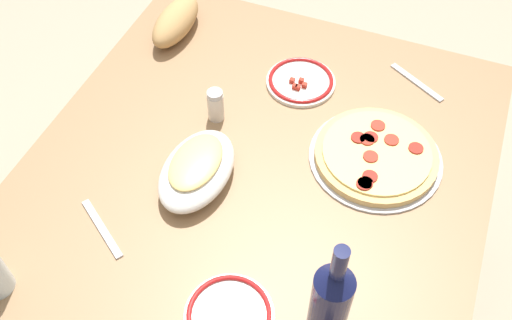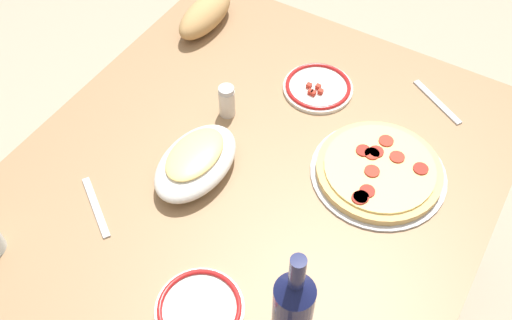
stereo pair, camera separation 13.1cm
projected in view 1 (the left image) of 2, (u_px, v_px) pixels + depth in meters
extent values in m
plane|color=tan|center=(256.00, 301.00, 1.89)|extent=(8.00, 8.00, 0.00)
cube|color=#93704C|center=(256.00, 172.00, 1.35)|extent=(1.14, 1.04, 0.03)
cylinder|color=#33302D|center=(188.00, 86.00, 2.03)|extent=(0.07, 0.07, 0.68)
cylinder|color=#33302D|center=(453.00, 163.00, 1.82)|extent=(0.07, 0.07, 0.68)
cylinder|color=#B7B7BC|center=(375.00, 158.00, 1.35)|extent=(0.31, 0.31, 0.01)
cylinder|color=#DBB26B|center=(376.00, 155.00, 1.34)|extent=(0.29, 0.29, 0.02)
cylinder|color=#EACC75|center=(377.00, 152.00, 1.34)|extent=(0.25, 0.25, 0.01)
cylinder|color=maroon|center=(358.00, 138.00, 1.36)|extent=(0.03, 0.03, 0.00)
cylinder|color=#B22D1E|center=(378.00, 126.00, 1.38)|extent=(0.03, 0.03, 0.00)
cylinder|color=maroon|center=(416.00, 148.00, 1.34)|extent=(0.03, 0.03, 0.00)
cylinder|color=maroon|center=(364.00, 184.00, 1.27)|extent=(0.03, 0.03, 0.00)
cylinder|color=#B22D1E|center=(392.00, 140.00, 1.35)|extent=(0.03, 0.03, 0.00)
cylinder|color=maroon|center=(370.00, 176.00, 1.29)|extent=(0.03, 0.03, 0.00)
cylinder|color=maroon|center=(371.00, 137.00, 1.36)|extent=(0.03, 0.03, 0.00)
cylinder|color=maroon|center=(365.00, 183.00, 1.27)|extent=(0.03, 0.03, 0.00)
cylinder|color=#B22D1E|center=(371.00, 156.00, 1.32)|extent=(0.03, 0.03, 0.00)
cylinder|color=#B22D1E|center=(367.00, 140.00, 1.35)|extent=(0.03, 0.03, 0.00)
ellipsoid|color=white|center=(197.00, 170.00, 1.29)|extent=(0.24, 0.15, 0.07)
ellipsoid|color=#AD2819|center=(196.00, 167.00, 1.28)|extent=(0.20, 0.12, 0.03)
ellipsoid|color=#EACC75|center=(196.00, 162.00, 1.27)|extent=(0.17, 0.10, 0.02)
cylinder|color=#141942|center=(329.00, 310.00, 1.01)|extent=(0.07, 0.07, 0.21)
cone|color=#141942|center=(336.00, 278.00, 0.92)|extent=(0.07, 0.07, 0.03)
cylinder|color=#141942|center=(340.00, 263.00, 0.88)|extent=(0.03, 0.03, 0.07)
cylinder|color=white|center=(229.00, 316.00, 1.11)|extent=(0.17, 0.17, 0.01)
torus|color=red|center=(229.00, 314.00, 1.11)|extent=(0.16, 0.16, 0.01)
cylinder|color=white|center=(301.00, 82.00, 1.51)|extent=(0.18, 0.18, 0.01)
torus|color=red|center=(301.00, 80.00, 1.50)|extent=(0.17, 0.17, 0.01)
cube|color=#AD2819|center=(295.00, 87.00, 1.48)|extent=(0.01, 0.01, 0.01)
cube|color=#AD2819|center=(298.00, 88.00, 1.48)|extent=(0.01, 0.01, 0.01)
cube|color=#AD2819|center=(301.00, 81.00, 1.50)|extent=(0.01, 0.01, 0.01)
cube|color=#AD2819|center=(292.00, 81.00, 1.50)|extent=(0.01, 0.01, 0.01)
cube|color=#AD2819|center=(304.00, 85.00, 1.49)|extent=(0.01, 0.01, 0.01)
ellipsoid|color=tan|center=(176.00, 21.00, 1.61)|extent=(0.22, 0.09, 0.08)
cylinder|color=silver|center=(216.00, 107.00, 1.41)|extent=(0.04, 0.04, 0.07)
cylinder|color=#B7B7BC|center=(215.00, 94.00, 1.38)|extent=(0.04, 0.04, 0.01)
cube|color=#B7B7BC|center=(417.00, 82.00, 1.51)|extent=(0.10, 0.15, 0.00)
cube|color=#B7B7BC|center=(102.00, 228.00, 1.24)|extent=(0.11, 0.15, 0.00)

